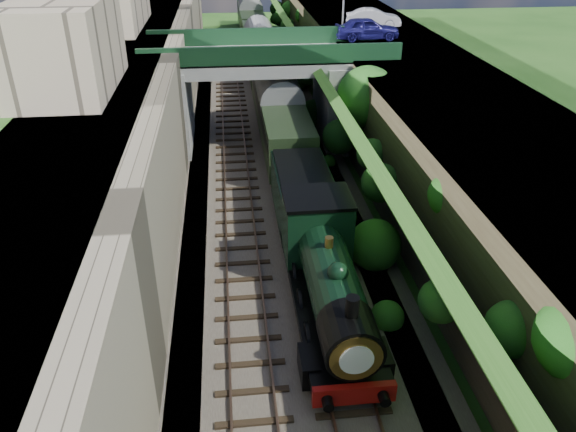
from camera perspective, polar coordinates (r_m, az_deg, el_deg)
The scene contains 18 objects.
ground at distance 19.59m, azimuth 2.66°, elevation -18.88°, with size 160.00×160.00×0.00m, color #1E4714.
trackbed at distance 36.06m, azimuth -2.15°, elevation 5.32°, with size 10.00×90.00×0.20m, color #473F38.
retaining_wall at distance 34.91m, azimuth -11.43°, elevation 9.94°, with size 1.00×90.00×7.00m, color #756B56.
street_plateau_left at distance 35.40m, azimuth -17.14°, elevation 9.50°, with size 6.00×90.00×7.00m, color #262628.
street_plateau_right at distance 36.83m, azimuth 12.90°, elevation 10.16°, with size 8.00×90.00×6.25m, color #262628.
embankment_slope at distance 35.99m, azimuth 5.80°, elevation 9.68°, with size 4.69×90.81×6.60m.
track_left at distance 35.93m, azimuth -5.35°, elevation 5.37°, with size 2.50×90.00×0.20m.
track_right at distance 36.10m, azimuth -0.25°, elevation 5.62°, with size 2.50×90.00×0.20m.
road_bridge at distance 38.56m, azimuth -1.30°, elevation 13.18°, with size 16.00×6.40×7.25m.
building_near at distance 28.46m, azimuth -21.71°, elevation 15.81°, with size 4.00×8.00×4.00m, color gray.
tree at distance 33.95m, azimuth 8.13°, elevation 11.72°, with size 3.60×3.80×6.60m.
car_blue at distance 41.96m, azimuth 8.02°, elevation 18.35°, with size 1.82×4.53×1.54m, color #151353.
car_silver at distance 46.75m, azimuth 8.66°, elevation 19.27°, with size 1.47×4.21×1.39m, color #B1B1B6.
locomotive at distance 21.83m, azimuth 4.12°, elevation -6.47°, with size 3.10×10.23×3.83m.
tender at distance 28.20m, azimuth 1.51°, elevation 1.69°, with size 2.70×6.00×3.05m.
coach_front at distance 39.61m, azimuth -0.95°, elevation 10.55°, with size 2.90×18.00×3.70m.
coach_middle at distance 57.71m, azimuth -2.82°, elevation 16.38°, with size 2.90×18.00×3.70m.
coach_rear at distance 76.15m, azimuth -3.83°, elevation 19.40°, with size 2.90×18.00×3.70m.
Camera 1 is at (-2.31, -12.98, 14.49)m, focal length 35.00 mm.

